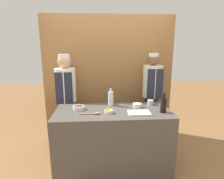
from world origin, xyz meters
name	(u,v)px	position (x,y,z in m)	size (l,w,h in m)	color
ground_plane	(113,167)	(0.00, 0.00, 0.00)	(14.00, 14.00, 0.00)	olive
cabinet_wall	(109,79)	(0.00, 1.09, 1.20)	(2.48, 0.18, 2.40)	olive
counter	(113,140)	(0.00, 0.00, 0.46)	(1.67, 0.74, 0.92)	#514C47
sauce_bowl_white	(137,105)	(0.38, 0.13, 0.96)	(0.13, 0.13, 0.06)	silver
sauce_bowl_purple	(79,107)	(-0.50, 0.09, 0.95)	(0.16, 0.16, 0.05)	silver
sauce_bowl_yellow	(109,111)	(-0.06, -0.09, 0.95)	(0.12, 0.12, 0.04)	silver
cutting_board	(139,113)	(0.36, -0.14, 0.93)	(0.30, 0.21, 0.02)	white
bottle_clear	(111,98)	(-0.01, 0.26, 1.04)	(0.08, 0.08, 0.30)	silver
bottle_soy	(163,105)	(0.70, -0.12, 1.03)	(0.09, 0.09, 0.28)	black
cup_steel	(150,102)	(0.62, 0.24, 0.96)	(0.09, 0.09, 0.08)	#B7B7BC
wooden_spoon	(93,113)	(-0.28, -0.13, 0.94)	(0.29, 0.05, 0.03)	#B2844C
chef_left	(66,98)	(-0.78, 0.72, 0.93)	(0.36, 0.36, 1.70)	#28282D
chef_right	(152,96)	(0.78, 0.72, 0.93)	(0.35, 0.35, 1.71)	#28282D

